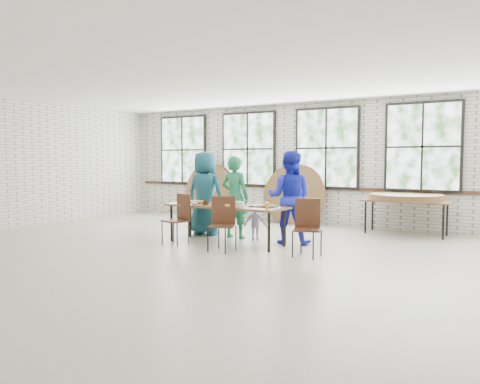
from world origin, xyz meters
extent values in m
plane|color=beige|center=(0.00, 0.00, 0.00)|extent=(12.00, 12.00, 0.00)
plane|color=white|center=(0.00, 0.00, 3.00)|extent=(12.00, 12.00, 0.00)
plane|color=silver|center=(0.00, 4.50, 1.50)|extent=(12.00, 0.00, 12.00)
plane|color=silver|center=(-6.00, 0.00, 1.50)|extent=(0.00, 9.00, 9.00)
cube|color=#422819|center=(0.00, 4.47, 0.90)|extent=(11.80, 0.05, 0.08)
cube|color=black|center=(-4.40, 4.44, 1.88)|extent=(1.62, 0.05, 1.97)
cube|color=white|center=(-4.40, 4.41, 1.88)|extent=(1.50, 0.01, 1.85)
cube|color=black|center=(-2.20, 4.44, 1.88)|extent=(1.62, 0.05, 1.97)
cube|color=white|center=(-2.20, 4.41, 1.88)|extent=(1.50, 0.01, 1.85)
cube|color=black|center=(0.00, 4.44, 1.88)|extent=(1.62, 0.05, 1.97)
cube|color=white|center=(0.00, 4.41, 1.88)|extent=(1.50, 0.01, 1.85)
cube|color=black|center=(2.20, 4.44, 1.88)|extent=(1.62, 0.05, 1.97)
cube|color=white|center=(2.20, 4.41, 1.88)|extent=(1.50, 0.01, 1.85)
cube|color=brown|center=(-0.70, 1.03, 0.72)|extent=(2.42, 0.85, 0.04)
cylinder|color=black|center=(-1.78, 0.73, 0.35)|extent=(0.05, 0.05, 0.70)
cylinder|color=black|center=(-1.78, 1.33, 0.35)|extent=(0.05, 0.05, 0.70)
cylinder|color=black|center=(0.38, 0.73, 0.35)|extent=(0.05, 0.05, 0.70)
cylinder|color=black|center=(0.38, 1.33, 0.35)|extent=(0.05, 0.05, 0.70)
cube|color=#472717|center=(-1.46, 0.46, 0.45)|extent=(0.52, 0.51, 0.03)
cube|color=#472717|center=(-1.41, 0.64, 0.70)|extent=(0.41, 0.16, 0.50)
cylinder|color=black|center=(-1.64, 0.29, 0.22)|extent=(0.02, 0.02, 0.44)
cylinder|color=black|center=(-1.64, 0.63, 0.22)|extent=(0.02, 0.02, 0.44)
cylinder|color=black|center=(-1.28, 0.29, 0.22)|extent=(0.02, 0.02, 0.44)
cylinder|color=black|center=(-1.28, 0.63, 0.22)|extent=(0.02, 0.02, 0.44)
cube|color=#472717|center=(-0.34, 0.36, 0.45)|extent=(0.55, 0.54, 0.03)
cube|color=#472717|center=(-0.42, 0.53, 0.70)|extent=(0.39, 0.20, 0.50)
cylinder|color=black|center=(-0.52, 0.19, 0.22)|extent=(0.02, 0.02, 0.44)
cylinder|color=black|center=(-0.52, 0.53, 0.22)|extent=(0.02, 0.02, 0.44)
cylinder|color=black|center=(-0.16, 0.19, 0.22)|extent=(0.02, 0.02, 0.44)
cylinder|color=black|center=(-0.16, 0.53, 0.22)|extent=(0.02, 0.02, 0.44)
cube|color=#472717|center=(1.10, 0.72, 0.45)|extent=(0.54, 0.53, 0.03)
cube|color=#472717|center=(1.03, 0.90, 0.70)|extent=(0.40, 0.18, 0.50)
cylinder|color=black|center=(0.92, 0.55, 0.22)|extent=(0.02, 0.02, 0.44)
cylinder|color=black|center=(0.92, 0.89, 0.22)|extent=(0.02, 0.02, 0.44)
cylinder|color=black|center=(1.28, 0.55, 0.22)|extent=(0.02, 0.02, 0.44)
cylinder|color=black|center=(1.28, 0.89, 0.22)|extent=(0.02, 0.02, 0.44)
imported|color=navy|center=(-1.64, 1.68, 0.89)|extent=(0.89, 0.60, 1.77)
imported|color=#1F754A|center=(-0.90, 1.68, 0.84)|extent=(0.61, 0.40, 1.67)
imported|color=#151944|center=(-0.42, 1.68, 0.38)|extent=(0.55, 0.41, 0.76)
imported|color=#1B26C0|center=(0.32, 1.68, 0.88)|extent=(0.99, 0.85, 1.76)
cube|color=brown|center=(1.99, 3.92, 0.72)|extent=(1.81, 0.77, 0.04)
cylinder|color=black|center=(1.21, 3.64, 0.35)|extent=(0.04, 0.04, 0.70)
cylinder|color=black|center=(1.21, 4.19, 0.35)|extent=(0.04, 0.04, 0.70)
cylinder|color=black|center=(2.77, 3.64, 0.35)|extent=(0.04, 0.04, 0.70)
cylinder|color=black|center=(2.77, 4.19, 0.35)|extent=(0.04, 0.04, 0.70)
cube|color=black|center=(-1.49, 1.15, 0.75)|extent=(0.44, 0.33, 0.02)
cube|color=black|center=(-0.77, 1.13, 0.75)|extent=(0.44, 0.33, 0.02)
cube|color=black|center=(0.07, 1.12, 0.75)|extent=(0.44, 0.33, 0.02)
cylinder|color=black|center=(-1.02, 0.82, 0.79)|extent=(0.09, 0.09, 0.09)
cube|color=red|center=(-0.63, 0.91, 0.80)|extent=(0.06, 0.06, 0.11)
cylinder|color=#1B95CC|center=(-0.39, 0.96, 0.79)|extent=(0.07, 0.07, 0.10)
cylinder|color=orange|center=(0.28, 0.85, 0.80)|extent=(0.07, 0.07, 0.11)
cylinder|color=white|center=(-0.27, 0.82, 0.79)|extent=(0.17, 0.17, 0.10)
ellipsoid|color=white|center=(-1.29, 0.84, 0.76)|extent=(0.11, 0.11, 0.05)
ellipsoid|color=white|center=(-0.57, 0.79, 0.76)|extent=(0.11, 0.11, 0.05)
ellipsoid|color=white|center=(-0.14, 0.99, 0.76)|extent=(0.11, 0.11, 0.05)
cylinder|color=brown|center=(1.99, 3.92, 0.76)|extent=(1.50, 1.50, 0.04)
cylinder|color=brown|center=(1.99, 3.92, 0.80)|extent=(1.50, 1.50, 0.04)
cylinder|color=brown|center=(1.99, 3.92, 0.85)|extent=(1.50, 1.50, 0.04)
cylinder|color=brown|center=(-3.27, 4.28, 0.73)|extent=(1.50, 0.34, 1.48)
cylinder|color=brown|center=(-3.34, 4.18, 0.73)|extent=(1.50, 0.28, 1.49)
cylinder|color=brown|center=(-0.87, 4.28, 0.74)|extent=(1.50, 0.37, 1.47)
cylinder|color=brown|center=(-0.68, 4.18, 0.73)|extent=(1.50, 0.30, 1.49)
camera|label=1|loc=(4.11, -6.35, 1.60)|focal=35.00mm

